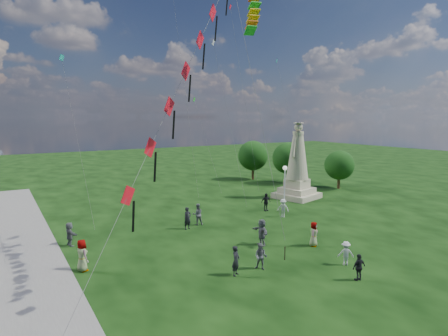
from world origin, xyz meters
TOP-DOWN VIEW (x-y plane):
  - statue at (13.96, 16.54)m, footprint 5.09×5.09m
  - lamppost at (8.48, 12.32)m, footprint 0.42×0.42m
  - tree_row at (19.28, 24.67)m, footprint 9.23×15.60m
  - person_0 at (-3.45, 2.72)m, footprint 0.77×0.71m
  - person_1 at (-1.72, 2.62)m, footprint 0.86×0.91m
  - person_2 at (3.20, 0.42)m, footprint 1.07×1.00m
  - person_3 at (2.03, -1.49)m, footprint 0.93×0.53m
  - person_4 at (3.98, 3.94)m, footprint 1.01×0.91m
  - person_5 at (-10.74, 13.12)m, footprint 0.98×1.69m
  - person_6 at (-1.85, 12.30)m, footprint 0.75×0.57m
  - person_7 at (-0.57, 12.98)m, footprint 0.99×0.72m
  - person_8 at (7.28, 11.10)m, footprint 1.08×1.21m
  - person_9 at (7.37, 13.75)m, footprint 1.08×0.64m
  - person_10 at (-10.90, 8.02)m, footprint 0.83×1.07m
  - person_11 at (0.97, 6.07)m, footprint 0.91×1.83m
  - red_kite_train at (-5.64, 4.63)m, footprint 12.96×9.35m
  - small_kites at (3.42, 22.56)m, footprint 33.64×16.75m

SIDE VIEW (x-z plane):
  - person_2 at x=3.20m, z-range 0.00..1.50m
  - person_3 at x=2.03m, z-range 0.00..1.54m
  - person_1 at x=-1.72m, z-range 0.00..1.61m
  - person_8 at x=7.28m, z-range 0.00..1.68m
  - person_5 at x=-10.74m, z-range 0.00..1.71m
  - person_9 at x=7.37m, z-range 0.00..1.75m
  - person_0 at x=-3.45m, z-range 0.00..1.75m
  - person_4 at x=3.98m, z-range 0.00..1.76m
  - person_6 at x=-1.85m, z-range 0.00..1.83m
  - person_7 at x=-0.57m, z-range 0.00..1.84m
  - person_11 at x=0.97m, z-range 0.00..1.91m
  - person_10 at x=-10.90m, z-range 0.00..1.93m
  - statue at x=13.96m, z-range -1.04..7.47m
  - lamppost at x=8.48m, z-range 1.00..5.53m
  - tree_row at x=19.28m, z-range 0.55..6.26m
  - red_kite_train at x=-5.64m, z-range 2.22..20.38m
  - small_kites at x=3.42m, z-range 0.08..27.46m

